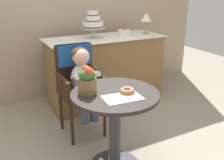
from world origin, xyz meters
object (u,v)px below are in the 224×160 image
Objects in this scene: tiered_cake_stand at (93,23)px; round_layer_cake at (125,33)px; wicker_chair at (77,75)px; seated_child at (83,76)px; donut_front at (127,91)px; flower_vase at (87,80)px; cafe_table at (115,116)px; table_lamp at (146,18)px.

tiered_cake_stand reaches higher than round_layer_cake.
round_layer_cake reaches higher than wicker_chair.
seated_child is 6.00× the size of donut_front.
donut_front is at bearing -29.64° from flower_vase.
seated_child is at bearing 100.36° from donut_front.
cafe_table is at bearing -106.43° from tiered_cake_stand.
flower_vase is (-0.20, 0.10, 0.32)m from cafe_table.
cafe_table is at bearing -86.12° from seated_child.
tiered_cake_stand is 0.77m from table_lamp.
flower_vase is at bearing -139.38° from table_lamp.
tiered_cake_stand is (0.30, 1.36, 0.36)m from donut_front.
tiered_cake_stand is at bearing 64.21° from flower_vase.
seated_child is 3.22× the size of flower_vase.
cafe_table is 0.39m from flower_vase.
wicker_chair is 1.38m from table_lamp.
table_lamp is at bearing 20.99° from wicker_chair.
wicker_chair is at bearing 90.00° from seated_child.
wicker_chair reaches higher than flower_vase.
seated_child is 0.55m from flower_vase.
wicker_chair is 0.16m from seated_child.
round_layer_cake is at bearing 48.92° from flower_vase.
cafe_table is 0.75× the size of wicker_chair.
donut_front is 0.43× the size of table_lamp.
cafe_table is 1.48m from tiered_cake_stand.
seated_child is (-0.00, -0.16, 0.04)m from wicker_chair.
seated_child is 2.13× the size of tiered_cake_stand.
seated_child is 0.91m from tiered_cake_stand.
tiered_cake_stand is (0.42, 0.53, 0.46)m from wicker_chair.
cafe_table is 4.12× the size of round_layer_cake.
tiered_cake_stand is 1.96× the size of round_layer_cake.
round_layer_cake is at bearing 28.86° from wicker_chair.
round_layer_cake is 0.61× the size of table_lamp.
wicker_chair reaches higher than cafe_table.
wicker_chair is at bearing 98.43° from donut_front.
cafe_table is 0.25m from donut_front.
wicker_chair is 0.82m from tiered_cake_stand.
seated_child reaches higher than cafe_table.
wicker_chair is (-0.04, 0.77, 0.13)m from cafe_table.
round_layer_cake is (0.86, 0.66, 0.26)m from seated_child.
wicker_chair is 2.79× the size of tiered_cake_stand.
table_lamp reaches higher than cafe_table.
tiered_cake_stand reaches higher than cafe_table.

